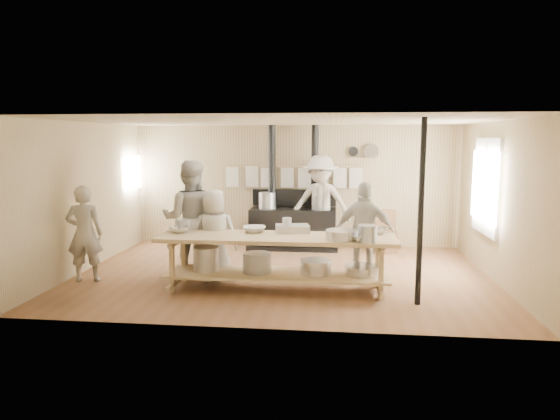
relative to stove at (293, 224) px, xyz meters
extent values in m
plane|color=brown|center=(0.01, -2.12, -0.52)|extent=(7.00, 7.00, 0.00)
plane|color=tan|center=(0.01, 0.38, 0.78)|extent=(7.00, 0.00, 7.00)
plane|color=tan|center=(0.01, -4.62, 0.78)|extent=(7.00, 0.00, 7.00)
plane|color=tan|center=(-3.49, -2.12, 0.78)|extent=(0.00, 5.00, 5.00)
plane|color=tan|center=(3.51, -2.12, 0.78)|extent=(0.00, 5.00, 5.00)
plane|color=#C6BA93|center=(0.01, -2.12, 2.08)|extent=(7.00, 7.00, 0.00)
cube|color=beige|center=(3.48, -1.52, 0.98)|extent=(0.06, 1.35, 1.65)
plane|color=white|center=(3.44, -1.52, 0.98)|extent=(0.00, 1.50, 1.50)
cube|color=beige|center=(3.43, -1.52, 0.98)|extent=(0.02, 0.03, 1.50)
plane|color=white|center=(-3.44, -0.12, 1.08)|extent=(0.00, 0.90, 0.90)
cube|color=black|center=(0.01, -0.02, -0.10)|extent=(1.80, 0.70, 0.85)
cube|color=black|center=(0.01, -0.02, -0.47)|extent=(1.90, 0.75, 0.10)
cube|color=black|center=(0.01, 0.28, 0.53)|extent=(1.80, 0.12, 0.35)
cylinder|color=black|center=(-0.44, 0.03, 1.20)|extent=(0.15, 0.15, 1.75)
cylinder|color=black|center=(0.46, 0.03, 1.20)|extent=(0.15, 0.15, 1.75)
cylinder|color=#B2B2B7|center=(-0.54, -0.02, 0.50)|extent=(0.36, 0.36, 0.34)
cylinder|color=gray|center=(0.56, -0.07, 0.48)|extent=(0.30, 0.30, 0.30)
cylinder|color=tan|center=(0.01, 0.28, 1.20)|extent=(3.00, 0.04, 0.04)
cube|color=white|center=(-1.34, 0.28, 0.98)|extent=(0.28, 0.01, 0.46)
cube|color=white|center=(-0.96, 0.28, 0.98)|extent=(0.28, 0.01, 0.46)
cube|color=white|center=(-0.57, 0.28, 0.98)|extent=(0.28, 0.01, 0.46)
cube|color=white|center=(-0.19, 0.28, 0.98)|extent=(0.28, 0.01, 0.46)
cube|color=white|center=(0.20, 0.28, 0.98)|extent=(0.28, 0.01, 0.46)
cube|color=white|center=(0.59, 0.28, 0.98)|extent=(0.28, 0.01, 0.46)
cube|color=white|center=(0.97, 0.28, 0.98)|extent=(0.28, 0.01, 0.46)
cube|color=white|center=(1.36, 0.28, 0.98)|extent=(0.28, 0.01, 0.46)
cube|color=tan|center=(1.41, 0.30, 1.38)|extent=(0.50, 0.14, 0.03)
cylinder|color=black|center=(1.26, 0.32, 1.53)|extent=(0.20, 0.04, 0.20)
cylinder|color=silver|center=(1.63, 0.32, 1.53)|extent=(0.32, 0.03, 0.32)
cube|color=tan|center=(0.01, -3.02, 0.30)|extent=(3.60, 0.90, 0.06)
cube|color=tan|center=(0.01, -3.02, -0.27)|extent=(3.40, 0.80, 0.04)
cube|color=tan|center=(0.01, -3.02, -0.32)|extent=(3.30, 0.06, 0.06)
cube|color=tan|center=(-1.54, -3.32, -0.10)|extent=(0.07, 0.07, 0.85)
cube|color=tan|center=(-1.54, -2.72, -0.10)|extent=(0.07, 0.07, 0.85)
cube|color=tan|center=(1.56, -3.32, -0.10)|extent=(0.07, 0.07, 0.85)
cube|color=tan|center=(1.56, -2.72, -0.10)|extent=(0.07, 0.07, 0.85)
cylinder|color=#B2B2B7|center=(-1.09, -3.02, -0.06)|extent=(0.40, 0.40, 0.38)
cylinder|color=gray|center=(-0.29, -3.02, -0.10)|extent=(0.44, 0.44, 0.30)
cylinder|color=silver|center=(0.61, -3.02, -0.14)|extent=(0.48, 0.48, 0.22)
cylinder|color=silver|center=(1.31, -3.02, -0.18)|extent=(0.52, 0.52, 0.14)
cylinder|color=black|center=(2.06, -3.47, 0.78)|extent=(0.08, 0.08, 2.60)
imported|color=#B8B1A3|center=(-3.14, -2.86, 0.27)|extent=(0.64, 0.49, 1.58)
imported|color=#B8B1A3|center=(-1.53, -2.35, 0.46)|extent=(1.05, 0.87, 1.96)
imported|color=#B8B1A3|center=(-1.06, -2.58, 0.24)|extent=(0.81, 0.59, 1.51)
imported|color=#B8B1A3|center=(1.37, -2.35, 0.29)|extent=(1.00, 0.54, 1.63)
imported|color=#B8B1A3|center=(0.59, -0.17, 0.47)|extent=(1.39, 0.95, 1.98)
cube|color=#533621|center=(1.95, -0.17, -0.30)|extent=(0.41, 0.41, 0.43)
cube|color=#533621|center=(1.95, 0.02, 0.10)|extent=(0.40, 0.04, 0.48)
imported|color=silver|center=(-0.38, -2.74, 0.37)|extent=(0.43, 0.43, 0.09)
imported|color=silver|center=(-1.54, -2.94, 0.38)|extent=(0.43, 0.43, 0.10)
imported|color=silver|center=(1.29, -3.24, 0.38)|extent=(0.49, 0.49, 0.10)
imported|color=silver|center=(1.56, -2.69, 0.38)|extent=(0.40, 0.40, 0.10)
cube|color=#B2B2B7|center=(0.22, -2.69, 0.39)|extent=(0.57, 0.43, 0.11)
cylinder|color=silver|center=(0.98, -3.21, 0.40)|extent=(0.60, 0.60, 0.14)
cylinder|color=gray|center=(1.35, -3.35, 0.45)|extent=(0.35, 0.35, 0.24)
cylinder|color=silver|center=(-1.54, -2.69, 0.42)|extent=(0.30, 0.30, 0.17)
cylinder|color=silver|center=(0.13, -2.69, 0.44)|extent=(0.19, 0.19, 0.23)
camera|label=1|loc=(0.87, -10.41, 1.78)|focal=32.00mm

